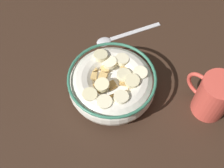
% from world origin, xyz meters
% --- Properties ---
extents(ground_plane, '(1.18, 1.18, 0.02)m').
position_xyz_m(ground_plane, '(0.00, 0.00, -0.01)').
color(ground_plane, '#332116').
extents(cereal_bowl, '(0.18, 0.18, 0.06)m').
position_xyz_m(cereal_bowl, '(-0.00, -0.00, 0.03)').
color(cereal_bowl, silver).
rests_on(cereal_bowl, ground_plane).
extents(spoon, '(0.07, 0.16, 0.01)m').
position_xyz_m(spoon, '(0.10, -0.11, 0.00)').
color(spoon, silver).
rests_on(spoon, ground_plane).
extents(coffee_mug, '(0.10, 0.07, 0.10)m').
position_xyz_m(coffee_mug, '(-0.16, -0.12, 0.05)').
color(coffee_mug, '#D84C3F').
rests_on(coffee_mug, ground_plane).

